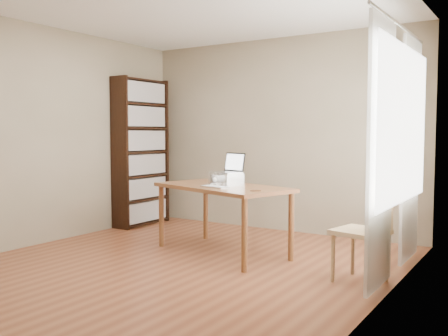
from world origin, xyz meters
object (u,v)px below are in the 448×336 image
desk (222,193)px  laptop (229,168)px  cat (228,179)px  keyboard (215,187)px  bookshelf (141,152)px  chair (369,226)px

desk → laptop: size_ratio=4.73×
cat → keyboard: bearing=-74.6°
desk → keyboard: bearing=-61.0°
laptop → desk: bearing=-72.7°
bookshelf → laptop: 2.05m
desk → cat: bearing=108.0°
laptop → cat: 0.12m
laptop → chair: size_ratio=0.38×
chair → laptop: bearing=179.4°
bookshelf → chair: size_ratio=2.21×
cat → chair: chair is taller
desk → keyboard: (0.05, -0.22, 0.10)m
keyboard → chair: (1.64, -0.03, -0.25)m
chair → cat: bearing=-179.8°
bookshelf → laptop: bookshelf is taller
keyboard → chair: bearing=9.5°
bookshelf → chair: (3.61, -1.08, -0.54)m
keyboard → cat: size_ratio=0.66×
laptop → cat: size_ratio=0.74×
keyboard → cat: 0.34m
desk → keyboard: size_ratio=5.30×
laptop → chair: (1.68, -0.38, -0.42)m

